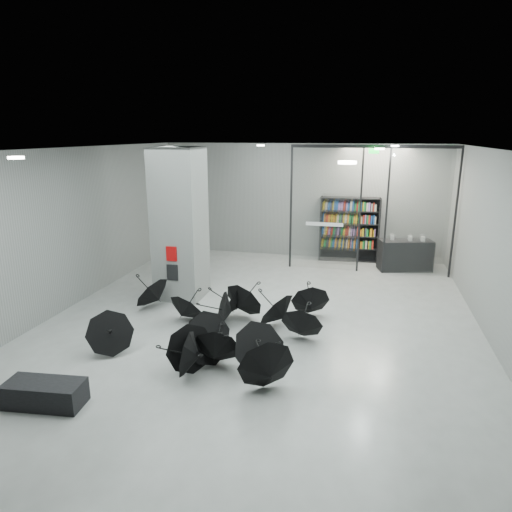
% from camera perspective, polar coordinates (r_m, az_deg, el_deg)
% --- Properties ---
extents(room, '(14.00, 14.02, 4.01)m').
position_cam_1_polar(room, '(9.47, -0.38, 6.03)').
color(room, gray).
rests_on(room, ground).
extents(column, '(1.20, 1.20, 4.00)m').
position_cam_1_polar(column, '(12.28, -9.49, 3.93)').
color(column, slate).
rests_on(column, ground).
extents(fire_cabinet, '(0.28, 0.04, 0.38)m').
position_cam_1_polar(fire_cabinet, '(11.87, -10.51, 0.27)').
color(fire_cabinet, '#A50A07').
rests_on(fire_cabinet, column).
extents(info_panel, '(0.30, 0.03, 0.42)m').
position_cam_1_polar(info_panel, '(12.01, -10.40, -2.03)').
color(info_panel, black).
rests_on(info_panel, column).
extents(exit_sign, '(0.30, 0.06, 0.15)m').
position_cam_1_polar(exit_sign, '(14.39, 14.52, 12.57)').
color(exit_sign, '#0CE533').
rests_on(exit_sign, room).
extents(glass_partition, '(5.06, 0.08, 4.00)m').
position_cam_1_polar(glass_partition, '(14.74, 14.06, 6.24)').
color(glass_partition, silver).
rests_on(glass_partition, ground).
extents(bench, '(1.33, 0.68, 0.41)m').
position_cam_1_polar(bench, '(8.55, -24.86, -15.31)').
color(bench, black).
rests_on(bench, ground).
extents(bookshelf, '(2.05, 0.54, 2.23)m').
position_cam_1_polar(bookshelf, '(16.16, 11.55, 3.28)').
color(bookshelf, black).
rests_on(bookshelf, ground).
extents(shop_counter, '(1.77, 1.05, 1.00)m').
position_cam_1_polar(shop_counter, '(15.61, 18.12, 0.10)').
color(shop_counter, black).
rests_on(shop_counter, ground).
extents(umbrella_cluster, '(5.14, 4.67, 1.28)m').
position_cam_1_polar(umbrella_cluster, '(9.76, -3.97, -9.35)').
color(umbrella_cluster, black).
rests_on(umbrella_cluster, ground).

